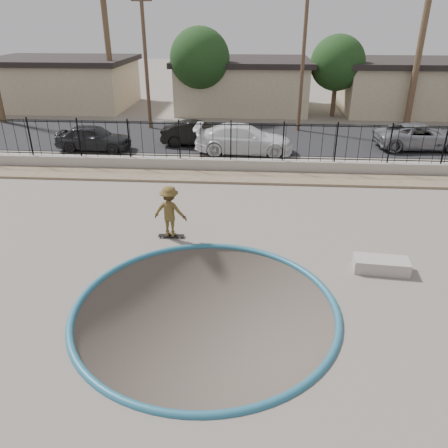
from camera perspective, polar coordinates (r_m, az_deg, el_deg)
ground at (r=23.76m, az=1.10°, el=5.74°), size 120.00×120.00×2.20m
bowl_pit at (r=11.68m, az=-2.41°, el=-10.95°), size 6.84×6.84×1.80m
coping_ring at (r=11.68m, az=-2.41°, el=-10.95°), size 7.04×7.04×0.20m
rock_strip at (r=20.74m, az=0.70°, el=6.13°), size 42.00×1.60×0.11m
retaining_wall at (r=21.70m, az=0.88°, el=7.70°), size 42.00×0.45×0.60m
fence at (r=21.36m, az=0.91°, el=10.77°), size 40.00×0.04×1.80m
street at (r=28.21m, az=1.69°, el=11.31°), size 90.00×8.00×0.04m
house_west at (r=40.52m, az=-20.33°, el=17.00°), size 11.60×8.60×3.90m
house_center at (r=37.18m, az=2.43°, el=17.83°), size 10.60×8.60×3.90m
house_east at (r=39.32m, az=24.17°, el=16.17°), size 12.60×8.60×3.90m
palm_mid at (r=36.09m, az=-15.26°, el=24.33°), size 2.30×2.30×9.30m
palm_right at (r=34.10m, az=24.97°, el=24.07°), size 2.30×2.30×10.30m
utility_pole_left at (r=30.27m, az=-10.24°, el=20.92°), size 1.70×0.24×9.00m
utility_pole_mid at (r=29.53m, az=10.36°, el=21.30°), size 1.70×0.24×9.50m
street_tree_left at (r=33.70m, az=-3.18°, el=20.81°), size 4.32×4.32×6.36m
street_tree_mid at (r=34.96m, az=14.60°, el=19.68°), size 3.96×3.96×5.83m
skater at (r=14.88m, az=-7.06°, el=1.32°), size 1.24×0.84×1.78m
skateboard at (r=15.23m, az=-6.90°, el=-1.52°), size 0.89×0.25×0.08m
concrete_ledge at (r=13.95m, az=19.82°, el=-5.04°), size 1.66×0.84×0.40m
car_a at (r=26.16m, az=-16.68°, el=10.77°), size 4.23×1.85×1.42m
car_b at (r=26.15m, az=-3.51°, el=11.72°), size 4.17×1.51×1.37m
car_c at (r=24.51m, az=2.61°, el=11.03°), size 5.43×2.29×1.56m
car_d at (r=27.72m, az=24.25°, el=10.40°), size 5.24×2.70×1.41m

